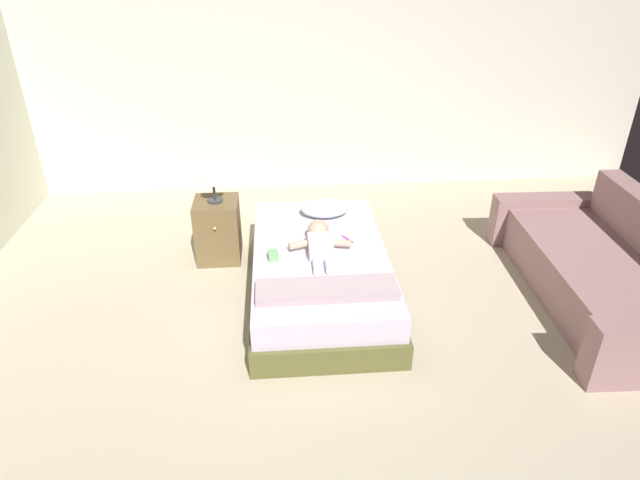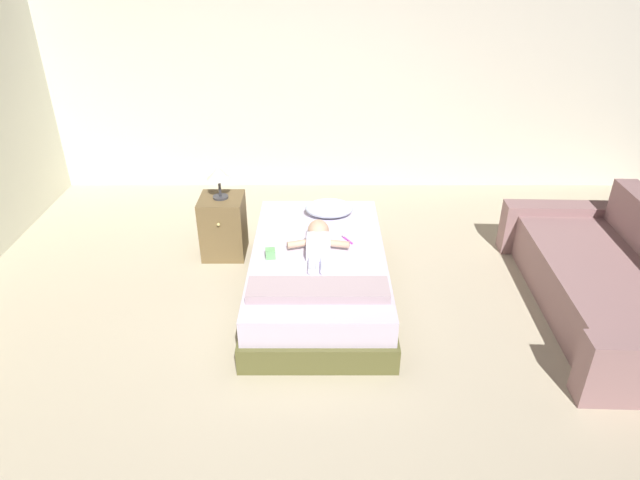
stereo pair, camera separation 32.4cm
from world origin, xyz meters
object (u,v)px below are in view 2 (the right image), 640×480
Objects in this scene: baby at (320,242)px; toothbrush at (349,239)px; lamp at (220,175)px; toy_block at (272,253)px; pillow at (331,208)px; bed at (320,273)px; couch at (615,284)px; nightstand at (225,226)px.

toothbrush is (0.24, 0.15, -0.06)m from baby.
lamp is 0.99m from toy_block.
pillow is 3.13× the size of toothbrush.
toy_block is (-0.38, -0.11, 0.25)m from bed.
toothbrush is 2.12m from couch.
toothbrush is (0.14, -0.46, -0.07)m from pillow.
pillow is at bearing 80.92° from baby.
pillow is at bearing 57.49° from toy_block.
baby is 2.34m from couch.
pillow is 0.88m from toy_block.
pillow is (0.10, 0.64, 0.29)m from bed.
baby reaches higher than toy_block.
nightstand is (-1.12, 0.50, -0.14)m from toothbrush.
bed is 0.70m from pillow.
bed is at bearing -37.31° from nightstand.
pillow is at bearing 81.32° from bed.
couch reaches higher than toy_block.
baby reaches higher than nightstand.
bed is at bearing -98.68° from pillow.
couch is 3.36m from lamp.
lamp is at bearing 122.89° from toy_block.
lamp is at bearing 177.86° from pillow.
bed is 1.11m from nightstand.
couch is at bearing -6.02° from bed.
lamp is (-0.98, 0.04, 0.30)m from pillow.
toothbrush is 0.06× the size of couch.
bed is at bearing -143.36° from toothbrush.
couch is at bearing -21.66° from pillow.
lamp is (-0.88, 0.67, 0.59)m from bed.
baby is 0.40m from toy_block.
toothbrush is 1.61× the size of toy_block.
nightstand is at bearing -90.00° from lamp.
nightstand reaches higher than toothbrush.
baby is 2.23× the size of lamp.
baby is at bearing -148.38° from toothbrush.
couch is 3.78× the size of nightstand.
baby is at bearing -36.01° from nightstand.
nightstand is at bearing 142.69° from bed.
couch is 25.37× the size of toy_block.
bed is 14.33× the size of toothbrush.
toothbrush is 0.68m from toy_block.
baby is 0.29m from toothbrush.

